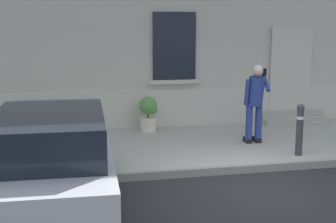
# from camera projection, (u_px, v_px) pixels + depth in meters

# --- Properties ---
(ground_plane) EXTENTS (80.00, 80.00, 0.00)m
(ground_plane) POSITION_uv_depth(u_px,v_px,m) (258.00, 190.00, 7.74)
(ground_plane) COLOR #232326
(sidewalk) EXTENTS (24.00, 3.60, 0.15)m
(sidewalk) POSITION_uv_depth(u_px,v_px,m) (209.00, 144.00, 10.42)
(sidewalk) COLOR #99968E
(sidewalk) RESTS_ON ground
(curb_edge) EXTENTS (24.00, 0.12, 0.15)m
(curb_edge) POSITION_uv_depth(u_px,v_px,m) (238.00, 169.00, 8.63)
(curb_edge) COLOR gray
(curb_edge) RESTS_ON ground
(entrance_stoop) EXTENTS (1.74, 0.64, 0.32)m
(entrance_stoop) POSITION_uv_depth(u_px,v_px,m) (292.00, 117.00, 12.42)
(entrance_stoop) COLOR #9E998E
(entrance_stoop) RESTS_ON sidewalk
(hatchback_car_silver) EXTENTS (1.90, 4.12, 1.50)m
(hatchback_car_silver) POSITION_uv_depth(u_px,v_px,m) (51.00, 160.00, 6.75)
(hatchback_car_silver) COLOR #B7B7BF
(hatchback_car_silver) RESTS_ON ground
(bollard_near_person) EXTENTS (0.15, 0.15, 1.04)m
(bollard_near_person) POSITION_uv_depth(u_px,v_px,m) (300.00, 128.00, 9.19)
(bollard_near_person) COLOR #333338
(bollard_near_person) RESTS_ON sidewalk
(bollard_far_left) EXTENTS (0.15, 0.15, 1.04)m
(bollard_far_left) POSITION_uv_depth(u_px,v_px,m) (70.00, 139.00, 8.28)
(bollard_far_left) COLOR #333338
(bollard_far_left) RESTS_ON sidewalk
(person_on_phone) EXTENTS (0.51, 0.50, 1.74)m
(person_on_phone) POSITION_uv_depth(u_px,v_px,m) (255.00, 99.00, 10.06)
(person_on_phone) COLOR navy
(person_on_phone) RESTS_ON sidewalk
(planter_charcoal) EXTENTS (0.44, 0.44, 0.86)m
(planter_charcoal) POSITION_uv_depth(u_px,v_px,m) (50.00, 119.00, 10.59)
(planter_charcoal) COLOR #2D2D30
(planter_charcoal) RESTS_ON sidewalk
(planter_cream) EXTENTS (0.44, 0.44, 0.86)m
(planter_cream) POSITION_uv_depth(u_px,v_px,m) (148.00, 113.00, 11.31)
(planter_cream) COLOR beige
(planter_cream) RESTS_ON sidewalk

